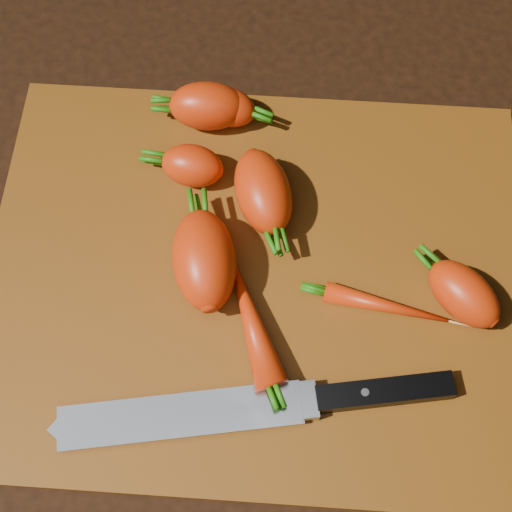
{
  "coord_description": "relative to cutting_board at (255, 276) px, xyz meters",
  "views": [
    {
      "loc": [
        0.02,
        -0.25,
        0.62
      ],
      "look_at": [
        0.0,
        0.01,
        0.03
      ],
      "focal_mm": 50.0,
      "sensor_mm": 36.0,
      "label": 1
    }
  ],
  "objects": [
    {
      "name": "carrot_6",
      "position": [
        0.12,
        -0.03,
        0.02
      ],
      "size": [
        0.11,
        0.04,
        0.02
      ],
      "primitive_type": "ellipsoid",
      "rotation": [
        0.0,
        0.0,
        -0.19
      ],
      "color": "red",
      "rests_on": "cutting_board"
    },
    {
      "name": "ground",
      "position": [
        0.0,
        0.0,
        -0.01
      ],
      "size": [
        2.0,
        2.0,
        0.01
      ],
      "primitive_type": "cube",
      "color": "black"
    },
    {
      "name": "carrot_4",
      "position": [
        -0.04,
        0.17,
        0.03
      ],
      "size": [
        0.07,
        0.05,
        0.04
      ],
      "primitive_type": "ellipsoid",
      "rotation": [
        0.0,
        0.0,
        -0.25
      ],
      "color": "red",
      "rests_on": "cutting_board"
    },
    {
      "name": "knife",
      "position": [
        -0.03,
        -0.13,
        0.01
      ],
      "size": [
        0.33,
        0.09,
        0.02
      ],
      "rotation": [
        0.0,
        0.0,
        0.18
      ],
      "color": "gray",
      "rests_on": "cutting_board"
    },
    {
      "name": "carrot_2",
      "position": [
        -0.05,
        -0.0,
        0.03
      ],
      "size": [
        0.07,
        0.11,
        0.06
      ],
      "primitive_type": "ellipsoid",
      "rotation": [
        0.0,
        0.0,
        1.77
      ],
      "color": "red",
      "rests_on": "cutting_board"
    },
    {
      "name": "carrot_3",
      "position": [
        -0.06,
        0.17,
        0.03
      ],
      "size": [
        0.08,
        0.05,
        0.05
      ],
      "primitive_type": "ellipsoid",
      "rotation": [
        0.0,
        0.0,
        3.15
      ],
      "color": "red",
      "rests_on": "cutting_board"
    },
    {
      "name": "carrot_1",
      "position": [
        0.0,
        0.07,
        0.03
      ],
      "size": [
        0.08,
        0.1,
        0.05
      ],
      "primitive_type": "ellipsoid",
      "rotation": [
        0.0,
        0.0,
        -1.26
      ],
      "color": "red",
      "rests_on": "cutting_board"
    },
    {
      "name": "carrot_5",
      "position": [
        0.18,
        -0.02,
        0.03
      ],
      "size": [
        0.08,
        0.08,
        0.04
      ],
      "primitive_type": "ellipsoid",
      "rotation": [
        0.0,
        0.0,
        2.36
      ],
      "color": "red",
      "rests_on": "cutting_board"
    },
    {
      "name": "cutting_board",
      "position": [
        0.0,
        0.0,
        0.0
      ],
      "size": [
        0.5,
        0.4,
        0.01
      ],
      "primitive_type": "cube",
      "color": "brown",
      "rests_on": "ground"
    },
    {
      "name": "carrot_7",
      "position": [
        0.0,
        -0.05,
        0.02
      ],
      "size": [
        0.07,
        0.12,
        0.03
      ],
      "primitive_type": "ellipsoid",
      "rotation": [
        0.0,
        0.0,
        1.93
      ],
      "color": "red",
      "rests_on": "cutting_board"
    },
    {
      "name": "carrot_0",
      "position": [
        -0.07,
        0.1,
        0.03
      ],
      "size": [
        0.07,
        0.05,
        0.04
      ],
      "primitive_type": "ellipsoid",
      "rotation": [
        0.0,
        0.0,
        3.0
      ],
      "color": "red",
      "rests_on": "cutting_board"
    }
  ]
}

